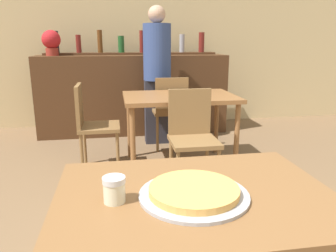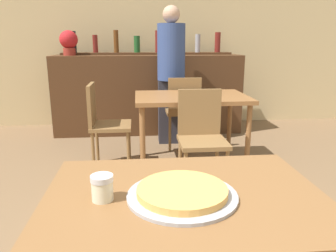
{
  "view_description": "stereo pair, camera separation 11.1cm",
  "coord_description": "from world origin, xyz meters",
  "px_view_note": "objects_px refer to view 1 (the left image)",
  "views": [
    {
      "loc": [
        -0.27,
        -1.02,
        1.28
      ],
      "look_at": [
        -0.01,
        0.55,
        0.86
      ],
      "focal_mm": 35.0,
      "sensor_mm": 36.0,
      "label": 1
    },
    {
      "loc": [
        -0.16,
        -1.04,
        1.28
      ],
      "look_at": [
        -0.01,
        0.55,
        0.86
      ],
      "focal_mm": 35.0,
      "sensor_mm": 36.0,
      "label": 2
    }
  ],
  "objects_px": {
    "chair_far_side_back": "(170,107)",
    "cheese_shaker": "(114,189)",
    "chair_far_side_front": "(192,132)",
    "chair_far_side_left": "(91,121)",
    "person_standing": "(157,71)",
    "potted_plant": "(51,41)",
    "pizza_tray": "(194,192)"
  },
  "relations": [
    {
      "from": "chair_far_side_left",
      "to": "chair_far_side_back",
      "type": "bearing_deg",
      "value": -58.02
    },
    {
      "from": "cheese_shaker",
      "to": "person_standing",
      "type": "relative_size",
      "value": 0.05
    },
    {
      "from": "chair_far_side_front",
      "to": "chair_far_side_left",
      "type": "relative_size",
      "value": 1.0
    },
    {
      "from": "chair_far_side_front",
      "to": "chair_far_side_back",
      "type": "xyz_separation_m",
      "value": [
        0.0,
        1.11,
        0.0
      ]
    },
    {
      "from": "chair_far_side_front",
      "to": "chair_far_side_back",
      "type": "bearing_deg",
      "value": 90.0
    },
    {
      "from": "pizza_tray",
      "to": "potted_plant",
      "type": "relative_size",
      "value": 1.15
    },
    {
      "from": "pizza_tray",
      "to": "chair_far_side_front",
      "type": "bearing_deg",
      "value": 76.59
    },
    {
      "from": "chair_far_side_back",
      "to": "chair_far_side_left",
      "type": "distance_m",
      "value": 1.05
    },
    {
      "from": "chair_far_side_left",
      "to": "cheese_shaker",
      "type": "bearing_deg",
      "value": -174.22
    },
    {
      "from": "chair_far_side_back",
      "to": "cheese_shaker",
      "type": "relative_size",
      "value": 9.97
    },
    {
      "from": "pizza_tray",
      "to": "chair_far_side_back",
      "type": "bearing_deg",
      "value": 81.85
    },
    {
      "from": "cheese_shaker",
      "to": "person_standing",
      "type": "xyz_separation_m",
      "value": [
        0.55,
        3.06,
        0.11
      ]
    },
    {
      "from": "potted_plant",
      "to": "cheese_shaker",
      "type": "bearing_deg",
      "value": -77.89
    },
    {
      "from": "chair_far_side_front",
      "to": "person_standing",
      "type": "bearing_deg",
      "value": 94.87
    },
    {
      "from": "person_standing",
      "to": "pizza_tray",
      "type": "bearing_deg",
      "value": -95.24
    },
    {
      "from": "chair_far_side_front",
      "to": "chair_far_side_back",
      "type": "height_order",
      "value": "same"
    },
    {
      "from": "chair_far_side_left",
      "to": "person_standing",
      "type": "height_order",
      "value": "person_standing"
    },
    {
      "from": "cheese_shaker",
      "to": "person_standing",
      "type": "distance_m",
      "value": 3.11
    },
    {
      "from": "chair_far_side_left",
      "to": "person_standing",
      "type": "distance_m",
      "value": 1.21
    },
    {
      "from": "person_standing",
      "to": "potted_plant",
      "type": "xyz_separation_m",
      "value": [
        -1.32,
        0.53,
        0.36
      ]
    },
    {
      "from": "cheese_shaker",
      "to": "chair_far_side_left",
      "type": "bearing_deg",
      "value": 95.78
    },
    {
      "from": "cheese_shaker",
      "to": "chair_far_side_front",
      "type": "bearing_deg",
      "value": 68.23
    },
    {
      "from": "person_standing",
      "to": "potted_plant",
      "type": "distance_m",
      "value": 1.46
    },
    {
      "from": "pizza_tray",
      "to": "chair_far_side_left",
      "type": "bearing_deg",
      "value": 102.44
    },
    {
      "from": "chair_far_side_left",
      "to": "pizza_tray",
      "type": "bearing_deg",
      "value": -167.56
    },
    {
      "from": "chair_far_side_front",
      "to": "cheese_shaker",
      "type": "relative_size",
      "value": 9.97
    },
    {
      "from": "pizza_tray",
      "to": "person_standing",
      "type": "distance_m",
      "value": 3.08
    },
    {
      "from": "chair_far_side_front",
      "to": "pizza_tray",
      "type": "relative_size",
      "value": 2.32
    },
    {
      "from": "chair_far_side_front",
      "to": "pizza_tray",
      "type": "xyz_separation_m",
      "value": [
        -0.4,
        -1.67,
        0.27
      ]
    },
    {
      "from": "person_standing",
      "to": "chair_far_side_front",
      "type": "bearing_deg",
      "value": -85.13
    },
    {
      "from": "chair_far_side_left",
      "to": "pizza_tray",
      "type": "distance_m",
      "value": 2.3
    },
    {
      "from": "pizza_tray",
      "to": "cheese_shaker",
      "type": "distance_m",
      "value": 0.27
    }
  ]
}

